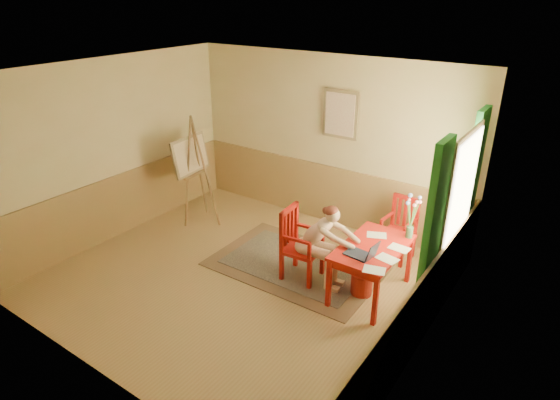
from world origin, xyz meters
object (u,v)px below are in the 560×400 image
Objects in this scene: table at (372,252)px; chair_back at (399,228)px; figure at (320,241)px; laptop at (363,253)px; easel at (192,160)px; chair_left at (299,244)px.

chair_back is at bearing 93.33° from table.
figure reaches higher than chair_back.
laptop reaches higher than chair_back.
easel is at bearing 170.17° from figure.
chair_back is at bearing 92.93° from laptop.
table is 1.28× the size of chair_back.
easel is at bearing 168.37° from chair_left.
laptop is (0.68, -0.15, 0.11)m from figure.
easel is at bearing 174.78° from table.
chair_left is 1.10× the size of chair_back.
figure reaches higher than table.
easel is at bearing 169.67° from laptop.
chair_back is 1.42m from figure.
table is 1.16× the size of chair_left.
easel is (-2.43, 0.50, 0.58)m from chair_left.
laptop is (0.99, -0.12, 0.25)m from chair_left.
chair_back reaches higher than table.
table is 0.69m from figure.
easel reaches higher than laptop.
easel reaches higher than figure.
chair_left is at bearing -169.20° from table.
table is 1.01m from chair_left.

